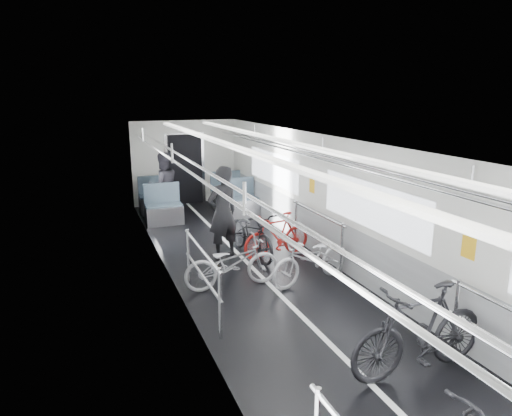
{
  "coord_description": "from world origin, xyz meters",
  "views": [
    {
      "loc": [
        -2.81,
        -5.93,
        3.17
      ],
      "look_at": [
        0.0,
        1.31,
        1.19
      ],
      "focal_mm": 32.0,
      "sensor_mm": 36.0,
      "label": 1
    }
  ],
  "objects_px": {
    "bike_left_far": "(232,263)",
    "person_standing": "(223,213)",
    "bike_right_near": "(420,330)",
    "bike_right_far": "(277,235)",
    "bike_right_mid": "(311,259)",
    "bike_aisle": "(252,233)",
    "person_seated": "(163,186)"
  },
  "relations": [
    {
      "from": "bike_right_near",
      "to": "person_seated",
      "type": "xyz_separation_m",
      "value": [
        -1.52,
        7.76,
        0.31
      ]
    },
    {
      "from": "bike_aisle",
      "to": "person_seated",
      "type": "relative_size",
      "value": 1.02
    },
    {
      "from": "bike_right_mid",
      "to": "person_seated",
      "type": "relative_size",
      "value": 0.95
    },
    {
      "from": "person_seated",
      "to": "bike_aisle",
      "type": "bearing_deg",
      "value": 98.18
    },
    {
      "from": "bike_left_far",
      "to": "bike_right_far",
      "type": "relative_size",
      "value": 1.1
    },
    {
      "from": "bike_right_near",
      "to": "person_standing",
      "type": "distance_m",
      "value": 4.6
    },
    {
      "from": "bike_left_far",
      "to": "bike_right_mid",
      "type": "bearing_deg",
      "value": -101.67
    },
    {
      "from": "bike_left_far",
      "to": "person_seated",
      "type": "xyz_separation_m",
      "value": [
        -0.28,
        4.7,
        0.43
      ]
    },
    {
      "from": "bike_right_mid",
      "to": "bike_right_far",
      "type": "height_order",
      "value": "bike_right_far"
    },
    {
      "from": "bike_right_far",
      "to": "bike_right_near",
      "type": "bearing_deg",
      "value": -9.08
    },
    {
      "from": "bike_right_near",
      "to": "bike_right_far",
      "type": "distance_m",
      "value": 4.13
    },
    {
      "from": "bike_aisle",
      "to": "person_standing",
      "type": "relative_size",
      "value": 0.96
    },
    {
      "from": "bike_right_near",
      "to": "bike_right_mid",
      "type": "relative_size",
      "value": 1.12
    },
    {
      "from": "bike_left_far",
      "to": "person_standing",
      "type": "bearing_deg",
      "value": -10.37
    },
    {
      "from": "bike_right_near",
      "to": "bike_aisle",
      "type": "bearing_deg",
      "value": -175.3
    },
    {
      "from": "bike_right_mid",
      "to": "bike_aisle",
      "type": "xyz_separation_m",
      "value": [
        -0.47,
        1.62,
        0.03
      ]
    },
    {
      "from": "bike_aisle",
      "to": "person_seated",
      "type": "xyz_separation_m",
      "value": [
        -1.13,
        3.37,
        0.4
      ]
    },
    {
      "from": "bike_left_far",
      "to": "person_standing",
      "type": "distance_m",
      "value": 1.53
    },
    {
      "from": "bike_left_far",
      "to": "bike_aisle",
      "type": "bearing_deg",
      "value": -31.7
    },
    {
      "from": "bike_left_far",
      "to": "bike_right_mid",
      "type": "xyz_separation_m",
      "value": [
        1.32,
        -0.3,
        0.0
      ]
    },
    {
      "from": "bike_left_far",
      "to": "person_standing",
      "type": "xyz_separation_m",
      "value": [
        0.29,
        1.42,
        0.48
      ]
    },
    {
      "from": "person_standing",
      "to": "person_seated",
      "type": "distance_m",
      "value": 3.32
    },
    {
      "from": "bike_right_near",
      "to": "bike_aisle",
      "type": "distance_m",
      "value": 4.41
    },
    {
      "from": "bike_left_far",
      "to": "bike_right_near",
      "type": "bearing_deg",
      "value": -157.01
    },
    {
      "from": "bike_right_mid",
      "to": "bike_right_far",
      "type": "xyz_separation_m",
      "value": [
        -0.04,
        1.37,
        0.02
      ]
    },
    {
      "from": "person_standing",
      "to": "person_seated",
      "type": "relative_size",
      "value": 1.07
    },
    {
      "from": "bike_aisle",
      "to": "person_standing",
      "type": "bearing_deg",
      "value": 163.95
    },
    {
      "from": "bike_right_near",
      "to": "bike_right_mid",
      "type": "height_order",
      "value": "bike_right_near"
    },
    {
      "from": "bike_right_mid",
      "to": "bike_right_far",
      "type": "relative_size",
      "value": 1.1
    },
    {
      "from": "bike_left_far",
      "to": "bike_aisle",
      "type": "relative_size",
      "value": 0.93
    },
    {
      "from": "bike_left_far",
      "to": "bike_right_far",
      "type": "height_order",
      "value": "bike_right_far"
    },
    {
      "from": "person_seated",
      "to": "bike_right_mid",
      "type": "bearing_deg",
      "value": 97.36
    }
  ]
}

